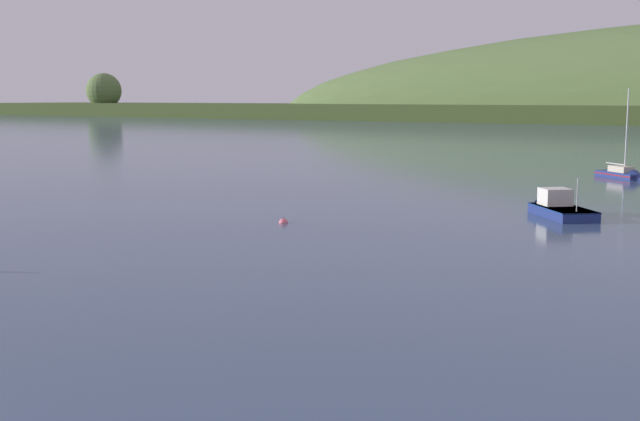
{
  "coord_description": "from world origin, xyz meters",
  "views": [
    {
      "loc": [
        15.73,
        -9.76,
        7.43
      ],
      "look_at": [
        -4.36,
        30.96,
        1.1
      ],
      "focal_mm": 45.47,
      "sensor_mm": 36.0,
      "label": 1
    }
  ],
  "objects": [
    {
      "name": "sailboat_midwater_white",
      "position": [
        7.97,
        69.99,
        0.2
      ],
      "size": [
        5.34,
        5.62,
        9.06
      ],
      "rotation": [
        0.0,
        0.0,
        5.45
      ],
      "color": "navy",
      "rests_on": "ground"
    },
    {
      "name": "fishing_boat_moored",
      "position": [
        6.77,
        42.64,
        0.33
      ],
      "size": [
        5.12,
        5.98,
        3.6
      ],
      "rotation": [
        0.0,
        0.0,
        2.17
      ],
      "color": "navy",
      "rests_on": "ground"
    },
    {
      "name": "mooring_buoy_midchannel",
      "position": [
        -7.44,
        32.25,
        0.0
      ],
      "size": [
        0.55,
        0.55,
        0.63
      ],
      "color": "#E06675",
      "rests_on": "ground"
    }
  ]
}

